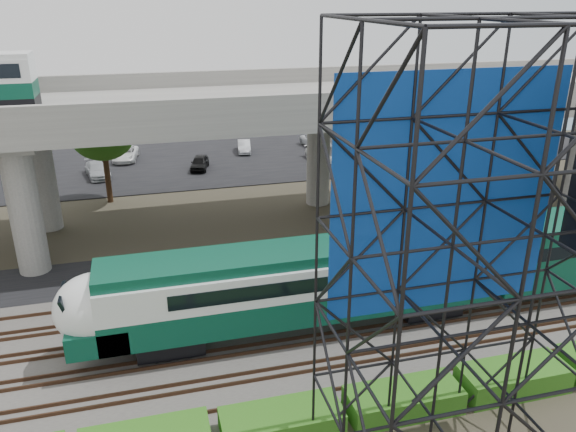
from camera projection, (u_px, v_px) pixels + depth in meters
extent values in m
plane|color=#474233|center=(236.00, 370.00, 24.93)|extent=(140.00, 140.00, 0.00)
cube|color=slate|center=(229.00, 343.00, 26.69)|extent=(90.00, 12.00, 0.20)
cube|color=black|center=(206.00, 266.00, 34.35)|extent=(90.00, 5.00, 0.08)
cube|color=black|center=(177.00, 162.00, 55.46)|extent=(90.00, 18.00, 0.08)
cube|color=slate|center=(164.00, 118.00, 75.24)|extent=(140.00, 40.00, 0.03)
cube|color=#472D1E|center=(248.00, 405.00, 22.38)|extent=(90.00, 0.08, 0.16)
cube|color=#472D1E|center=(241.00, 382.00, 23.68)|extent=(90.00, 0.08, 0.16)
cube|color=#472D1E|center=(239.00, 374.00, 24.18)|extent=(90.00, 0.08, 0.16)
cube|color=#472D1E|center=(233.00, 355.00, 25.47)|extent=(90.00, 0.08, 0.16)
cube|color=#472D1E|center=(231.00, 348.00, 25.98)|extent=(90.00, 0.08, 0.16)
cube|color=#472D1E|center=(226.00, 331.00, 27.27)|extent=(90.00, 0.08, 0.16)
cube|color=#472D1E|center=(225.00, 325.00, 27.77)|extent=(90.00, 0.08, 0.16)
cube|color=#472D1E|center=(220.00, 310.00, 29.07)|extent=(90.00, 0.08, 0.16)
cube|color=#472D1E|center=(219.00, 305.00, 29.57)|extent=(90.00, 0.08, 0.16)
cube|color=#472D1E|center=(215.00, 292.00, 30.86)|extent=(90.00, 0.08, 0.16)
cube|color=black|center=(170.00, 338.00, 25.78)|extent=(3.00, 2.20, 0.90)
cube|color=black|center=(426.00, 301.00, 28.88)|extent=(3.00, 2.20, 0.90)
cube|color=#094330|center=(306.00, 298.00, 26.91)|extent=(19.00, 3.00, 1.40)
cube|color=silver|center=(306.00, 271.00, 26.37)|extent=(19.00, 3.00, 1.50)
cube|color=#094330|center=(306.00, 252.00, 26.01)|extent=(19.00, 2.60, 0.50)
cube|color=black|center=(326.00, 268.00, 26.60)|extent=(15.00, 3.06, 0.70)
ellipsoid|color=silver|center=(96.00, 308.00, 24.31)|extent=(3.60, 3.00, 3.20)
cube|color=#094330|center=(99.00, 329.00, 24.70)|extent=(2.60, 3.00, 1.10)
cube|color=black|center=(67.00, 302.00, 23.86)|extent=(0.48, 2.00, 1.09)
cube|color=#094330|center=(557.00, 248.00, 29.88)|extent=(8.00, 3.00, 3.40)
cube|color=#9E9B93|center=(189.00, 110.00, 36.14)|extent=(80.00, 12.00, 1.20)
cube|color=#9E9B93|center=(197.00, 108.00, 30.55)|extent=(80.00, 0.50, 1.10)
cube|color=#9E9B93|center=(180.00, 79.00, 40.88)|extent=(80.00, 0.50, 1.10)
cylinder|color=#9E9B93|center=(25.00, 209.00, 32.30)|extent=(1.80, 1.80, 8.00)
cylinder|color=#9E9B93|center=(42.00, 174.00, 38.59)|extent=(1.80, 1.80, 8.00)
cube|color=#9E9B93|center=(24.00, 133.00, 34.08)|extent=(2.40, 9.00, 0.60)
cylinder|color=#9E9B93|center=(351.00, 182.00, 37.07)|extent=(1.80, 1.80, 8.00)
cylinder|color=#9E9B93|center=(318.00, 154.00, 43.36)|extent=(1.80, 1.80, 8.00)
cube|color=#9E9B93|center=(335.00, 116.00, 38.85)|extent=(2.40, 9.00, 0.60)
cylinder|color=#9E9B93|center=(520.00, 140.00, 47.66)|extent=(1.80, 1.80, 8.00)
cube|color=#9E9B93|center=(556.00, 103.00, 43.15)|extent=(2.40, 9.00, 0.60)
cube|color=#0D3C98|center=(446.00, 196.00, 18.61)|extent=(8.10, 0.08, 8.25)
cube|color=#2C6316|center=(282.00, 423.00, 21.12)|extent=(4.60, 1.80, 1.03)
cube|color=#2C6316|center=(403.00, 400.00, 22.31)|extent=(4.60, 1.80, 1.01)
cube|color=#2C6316|center=(513.00, 378.00, 23.49)|extent=(4.60, 1.80, 1.12)
cylinder|color=#382314|center=(404.00, 199.00, 38.62)|extent=(0.44, 0.44, 4.80)
ellipsoid|color=#2C6316|center=(408.00, 154.00, 37.44)|extent=(4.94, 4.94, 4.18)
cylinder|color=#382314|center=(107.00, 173.00, 44.18)|extent=(0.44, 0.44, 4.80)
ellipsoid|color=#2C6316|center=(102.00, 133.00, 43.00)|extent=(4.94, 4.94, 4.18)
imported|color=silver|center=(43.00, 160.00, 54.04)|extent=(1.61, 3.67, 1.17)
imported|color=#AAADB2|center=(97.00, 170.00, 50.78)|extent=(2.70, 4.73, 1.29)
imported|color=white|center=(126.00, 154.00, 55.86)|extent=(2.75, 4.87, 1.28)
imported|color=black|center=(200.00, 163.00, 52.99)|extent=(2.35, 3.96, 1.26)
imported|color=#B0B2B8|center=(244.00, 146.00, 58.74)|extent=(1.81, 3.80, 1.20)
imported|color=silver|center=(318.00, 154.00, 55.82)|extent=(2.11, 4.23, 1.18)
imported|color=silver|center=(316.00, 141.00, 60.60)|extent=(2.71, 4.86, 1.28)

